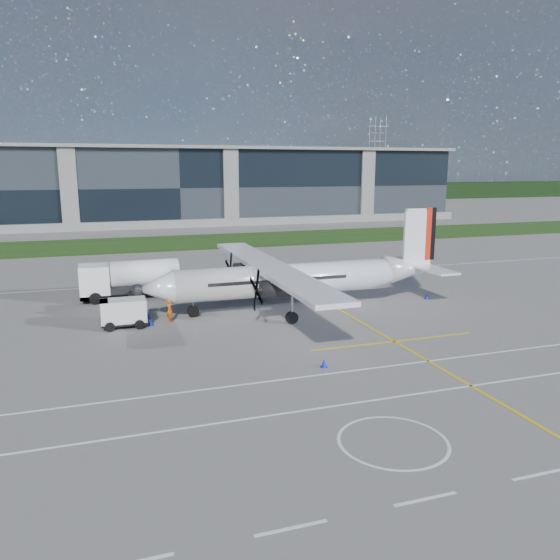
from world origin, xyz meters
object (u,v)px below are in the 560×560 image
object	(u,v)px
safety_cone_portwing	(324,363)
turboprop_aircraft	(297,261)
ground_crew_person	(169,309)
safety_cone_fwd	(126,318)
pylon_east	(377,158)
safety_cone_nose_port	(151,322)
safety_cone_tail	(426,296)
safety_cone_stbdwing	(225,276)
baggage_tug	(124,313)
safety_cone_nose_stbd	(148,315)
fuel_tanker_truck	(123,280)

from	to	relation	value
safety_cone_portwing	turboprop_aircraft	bearing A→B (deg)	76.53
ground_crew_person	safety_cone_fwd	xyz separation A→B (m)	(-3.16, 1.20, -0.77)
pylon_east	safety_cone_portwing	size ratio (longest dim) A/B	60.00
safety_cone_nose_port	safety_cone_tail	distance (m)	23.91
safety_cone_fwd	safety_cone_stbdwing	xyz separation A→B (m)	(10.77, 13.54, 0.00)
baggage_tug	safety_cone_stbdwing	size ratio (longest dim) A/B	6.82
pylon_east	turboprop_aircraft	world-z (taller)	pylon_east
safety_cone_portwing	safety_cone_nose_stbd	xyz separation A→B (m)	(-8.79, 13.96, 0.00)
baggage_tug	safety_cone_nose_stbd	world-z (taller)	baggage_tug
turboprop_aircraft	ground_crew_person	bearing A→B (deg)	-175.28
pylon_east	ground_crew_person	size ratio (longest dim) A/B	14.71
ground_crew_person	safety_cone_stbdwing	xyz separation A→B (m)	(7.60, 14.74, -0.77)
fuel_tanker_truck	safety_cone_portwing	xyz separation A→B (m)	(10.24, -21.23, -1.44)
safety_cone_nose_port	safety_cone_nose_stbd	size ratio (longest dim) A/B	1.00
ground_crew_person	safety_cone_nose_stbd	distance (m)	2.29
baggage_tug	safety_cone_fwd	bearing A→B (deg)	83.50
safety_cone_fwd	safety_cone_stbdwing	size ratio (longest dim) A/B	1.00
turboprop_aircraft	safety_cone_nose_port	bearing A→B (deg)	-173.86
safety_cone_portwing	safety_cone_nose_port	distance (m)	14.83
pylon_east	baggage_tug	size ratio (longest dim) A/B	8.79
pylon_east	safety_cone_nose_port	size ratio (longest dim) A/B	60.00
pylon_east	safety_cone_nose_stbd	world-z (taller)	pylon_east
pylon_east	safety_cone_stbdwing	distance (m)	159.20
ground_crew_person	safety_cone_portwing	distance (m)	14.41
turboprop_aircraft	safety_cone_fwd	bearing A→B (deg)	178.60
safety_cone_nose_stbd	safety_cone_tail	size ratio (longest dim) A/B	1.00
baggage_tug	safety_cone_nose_stbd	bearing A→B (deg)	43.44
safety_cone_nose_stbd	safety_cone_stbdwing	xyz separation A→B (m)	(9.08, 13.17, 0.00)
ground_crew_person	safety_cone_fwd	distance (m)	3.47
pylon_east	fuel_tanker_truck	size ratio (longest dim) A/B	3.33
fuel_tanker_truck	safety_cone_tail	bearing A→B (deg)	-18.66
pylon_east	safety_cone_stbdwing	world-z (taller)	pylon_east
safety_cone_stbdwing	safety_cone_tail	distance (m)	20.74
fuel_tanker_truck	baggage_tug	xyz separation A→B (m)	(-0.39, -9.02, -0.67)
pylon_east	safety_cone_tail	world-z (taller)	pylon_east
baggage_tug	safety_cone_nose_port	size ratio (longest dim) A/B	6.82
ground_crew_person	safety_cone_stbdwing	distance (m)	16.60
pylon_east	safety_cone_nose_port	bearing A→B (deg)	-123.45
ground_crew_person	safety_cone_tail	xyz separation A→B (m)	(22.47, 0.27, -0.77)
baggage_tug	safety_cone_portwing	xyz separation A→B (m)	(10.64, -12.21, -0.77)
pylon_east	safety_cone_fwd	distance (m)	176.37
baggage_tug	safety_cone_stbdwing	world-z (taller)	baggage_tug
safety_cone_fwd	safety_cone_nose_port	xyz separation A→B (m)	(1.73, -1.62, 0.00)
ground_crew_person	safety_cone_nose_stbd	xyz separation A→B (m)	(-1.47, 1.57, -0.77)
turboprop_aircraft	safety_cone_nose_stbd	world-z (taller)	turboprop_aircraft
ground_crew_person	safety_cone_fwd	bearing A→B (deg)	56.25
pylon_east	fuel_tanker_truck	bearing A→B (deg)	-125.60
fuel_tanker_truck	safety_cone_nose_port	bearing A→B (deg)	-80.85
safety_cone_tail	safety_cone_fwd	bearing A→B (deg)	177.91
baggage_tug	ground_crew_person	world-z (taller)	baggage_tug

